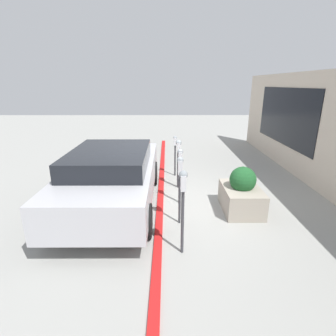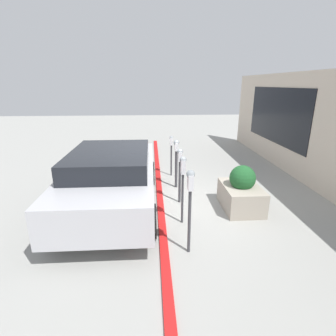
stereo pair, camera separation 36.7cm
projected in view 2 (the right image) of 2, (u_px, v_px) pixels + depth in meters
name	position (u px, v px, depth m)	size (l,w,h in m)	color
ground_plane	(163.00, 203.00, 6.83)	(40.00, 40.00, 0.00)	#999993
curb_strip	(160.00, 202.00, 6.82)	(15.26, 0.16, 0.04)	red
parking_meter_nearest	(190.00, 194.00, 4.49)	(0.17, 0.15, 1.59)	#38383D
parking_meter_second	(183.00, 174.00, 5.52)	(0.17, 0.14, 1.53)	#38383D
parking_meter_middle	(180.00, 166.00, 6.57)	(0.17, 0.14, 1.44)	#38383D
parking_meter_fourth	(176.00, 156.00, 7.58)	(0.19, 0.16, 1.44)	#38383D
parking_meter_farthest	(171.00, 148.00, 8.58)	(0.14, 0.12, 1.35)	#38383D
planter_box	(241.00, 192.00, 6.41)	(1.27, 0.87, 1.11)	#A39989
parked_car_front	(112.00, 176.00, 6.38)	(4.73, 2.08, 1.49)	#B7B7BC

